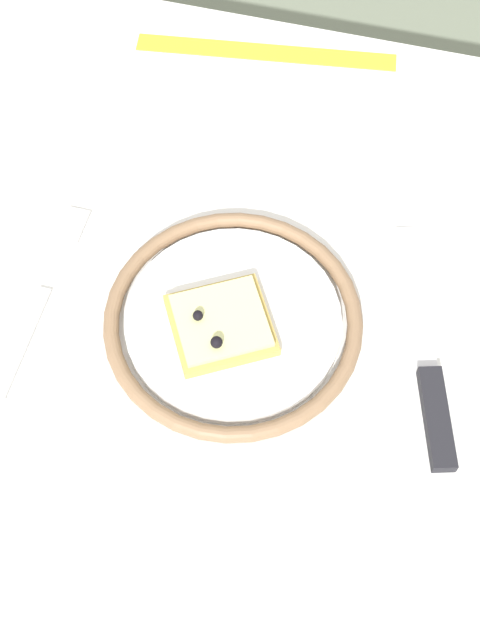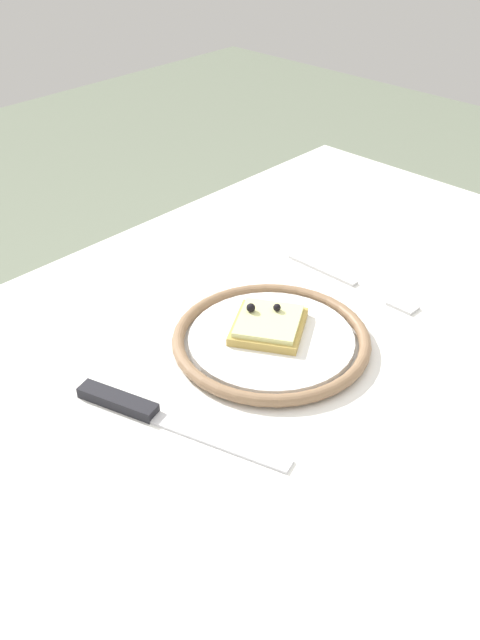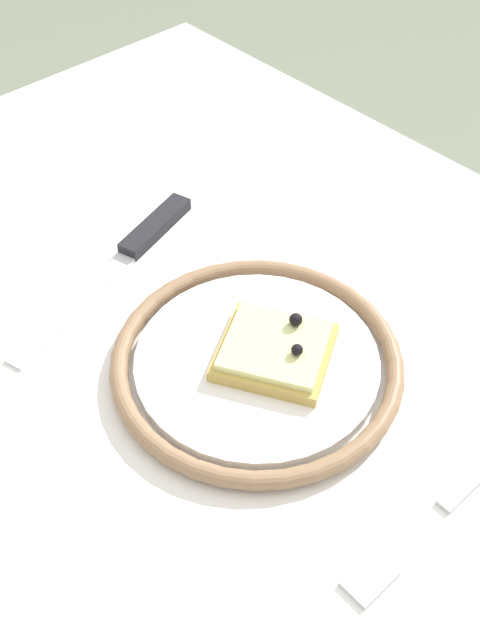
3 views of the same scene
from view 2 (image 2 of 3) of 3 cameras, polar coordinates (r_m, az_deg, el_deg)
dining_table at (r=0.89m, az=4.10°, el=-7.01°), size 1.05×0.73×0.70m
plate at (r=0.82m, az=2.50°, el=-1.59°), size 0.23×0.23×0.02m
pizza_slice_near at (r=0.83m, az=2.27°, el=-0.35°), size 0.11×0.11×0.03m
knife at (r=0.74m, az=-7.62°, el=-7.21°), size 0.09×0.24×0.01m
fork at (r=0.95m, az=8.84°, el=2.98°), size 0.02×0.20×0.00m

